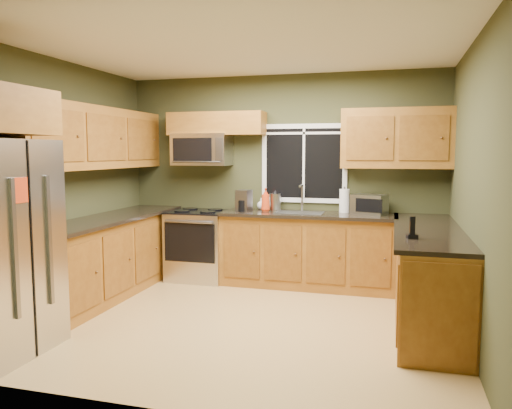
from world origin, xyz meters
The scene contains 26 objects.
floor centered at (0.00, 0.00, 0.00)m, with size 4.20×4.20×0.00m, color tan.
ceiling centered at (0.00, 0.00, 2.70)m, with size 4.20×4.20×0.00m, color white.
back_wall centered at (0.00, 1.80, 1.35)m, with size 4.20×4.20×0.00m, color #37391F.
front_wall centered at (0.00, -1.80, 1.35)m, with size 4.20×4.20×0.00m, color #37391F.
left_wall centered at (-2.10, 0.00, 1.35)m, with size 3.60×3.60×0.00m, color #37391F.
right_wall centered at (2.10, 0.00, 1.35)m, with size 3.60×3.60×0.00m, color #37391F.
window centered at (0.30, 1.78, 1.55)m, with size 1.12×0.03×1.02m.
base_cabinets_left centered at (-1.80, 0.48, 0.45)m, with size 0.60×2.65×0.90m, color brown.
countertop_left centered at (-1.78, 0.48, 0.92)m, with size 0.65×2.65×0.04m, color black.
base_cabinets_back centered at (0.42, 1.50, 0.45)m, with size 2.17×0.60×0.90m, color brown.
countertop_back centered at (0.42, 1.48, 0.92)m, with size 2.17×0.65×0.04m, color black.
base_cabinets_peninsula centered at (1.80, 0.54, 0.45)m, with size 0.60×2.52×0.90m.
countertop_peninsula centered at (1.78, 0.55, 0.92)m, with size 0.65×2.50×0.04m, color black.
upper_cabinets_left centered at (-1.94, 0.48, 1.86)m, with size 0.33×2.65×0.72m, color brown.
upper_cabinets_back_left centered at (-0.85, 1.64, 2.07)m, with size 1.30×0.33×0.30m, color brown.
upper_cabinets_back_right centered at (1.45, 1.64, 1.86)m, with size 1.30×0.33×0.72m, color brown.
range centered at (-1.05, 1.47, 0.47)m, with size 0.76×0.69×0.94m.
microwave centered at (-1.05, 1.61, 1.73)m, with size 0.76×0.41×0.42m.
sink centered at (0.30, 1.49, 0.95)m, with size 0.60×0.42×0.36m.
toaster_oven centered at (1.16, 1.55, 1.06)m, with size 0.46×0.41×0.24m.
coffee_maker centered at (-0.42, 1.45, 1.07)m, with size 0.18×0.24×0.27m.
kettle centered at (-0.05, 1.65, 1.06)m, with size 0.16×0.16×0.27m.
paper_towel_roll centered at (0.84, 1.66, 1.09)m, with size 0.16×0.16×0.32m.
soap_bottle_a centered at (-0.15, 1.53, 1.09)m, with size 0.11×0.12×0.30m, color red.
soap_bottle_c centered at (-0.25, 1.70, 1.02)m, with size 0.12×0.12×0.15m, color white.
cordless_phone centered at (1.60, -0.12, 1.00)m, with size 0.11×0.11×0.20m.
Camera 1 is at (1.44, -4.65, 1.70)m, focal length 35.00 mm.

